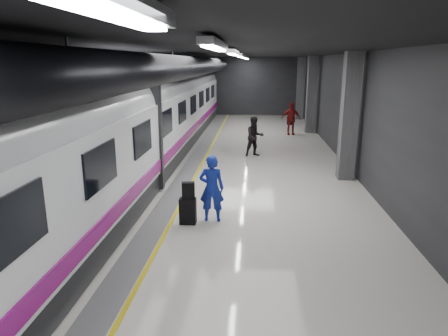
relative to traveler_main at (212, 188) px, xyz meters
name	(u,v)px	position (x,y,z in m)	size (l,w,h in m)	color
ground	(216,192)	(-0.12, 2.39, -0.91)	(40.00, 40.00, 0.00)	silver
platform_hall	(210,81)	(-0.41, 3.34, 2.63)	(10.02, 40.02, 4.51)	black
train	(115,129)	(-3.37, 2.39, 1.16)	(3.05, 38.00, 4.05)	black
traveler_main	(212,188)	(0.00, 0.00, 0.00)	(0.66, 0.43, 1.81)	#1A1FC5
suitcase_main	(188,211)	(-0.61, -0.26, -0.56)	(0.43, 0.27, 0.70)	black
shoulder_bag	(188,190)	(-0.58, -0.27, 0.02)	(0.33, 0.18, 0.44)	black
traveler_far_a	(255,137)	(1.11, 7.74, -0.01)	(0.87, 0.68, 1.79)	black
traveler_far_b	(291,119)	(3.20, 13.47, 0.04)	(1.11, 0.46, 1.89)	maroon
suitcase_far	(290,121)	(3.47, 17.35, -0.63)	(0.37, 0.24, 0.55)	black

